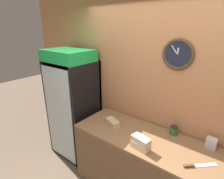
# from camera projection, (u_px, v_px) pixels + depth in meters

# --- Properties ---
(wall_back) EXTENTS (5.20, 0.09, 2.70)m
(wall_back) POSITION_uv_depth(u_px,v_px,m) (162.00, 95.00, 2.32)
(wall_back) COLOR tan
(wall_back) RESTS_ON ground_plane
(prep_counter) EXTENTS (1.85, 0.71, 0.91)m
(prep_counter) POSITION_uv_depth(u_px,v_px,m) (143.00, 166.00, 2.32)
(prep_counter) COLOR brown
(prep_counter) RESTS_ON ground_plane
(beverage_cooler) EXTENTS (0.74, 0.62, 1.88)m
(beverage_cooler) POSITION_uv_depth(u_px,v_px,m) (75.00, 99.00, 3.01)
(beverage_cooler) COLOR black
(beverage_cooler) RESTS_ON ground_plane
(sandwich_stack_bottom) EXTENTS (0.22, 0.13, 0.07)m
(sandwich_stack_bottom) POSITION_uv_depth(u_px,v_px,m) (141.00, 145.00, 1.96)
(sandwich_stack_bottom) COLOR beige
(sandwich_stack_bottom) RESTS_ON prep_counter
(sandwich_stack_middle) EXTENTS (0.23, 0.14, 0.07)m
(sandwich_stack_middle) POSITION_uv_depth(u_px,v_px,m) (141.00, 140.00, 1.94)
(sandwich_stack_middle) COLOR beige
(sandwich_stack_middle) RESTS_ON sandwich_stack_bottom
(sandwich_flat_left) EXTENTS (0.25, 0.19, 0.07)m
(sandwich_flat_left) POSITION_uv_depth(u_px,v_px,m) (113.00, 122.00, 2.44)
(sandwich_flat_left) COLOR tan
(sandwich_flat_left) RESTS_ON prep_counter
(chefs_knife) EXTENTS (0.28, 0.27, 0.02)m
(chefs_knife) POSITION_uv_depth(u_px,v_px,m) (196.00, 165.00, 1.72)
(chefs_knife) COLOR silver
(chefs_knife) RESTS_ON prep_counter
(condiment_jar) EXTENTS (0.10, 0.10, 0.11)m
(condiment_jar) POSITION_uv_depth(u_px,v_px,m) (174.00, 130.00, 2.22)
(condiment_jar) COLOR #336B38
(condiment_jar) RESTS_ON prep_counter
(napkin_dispenser) EXTENTS (0.11, 0.09, 0.12)m
(napkin_dispenser) POSITION_uv_depth(u_px,v_px,m) (211.00, 143.00, 1.97)
(napkin_dispenser) COLOR silver
(napkin_dispenser) RESTS_ON prep_counter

